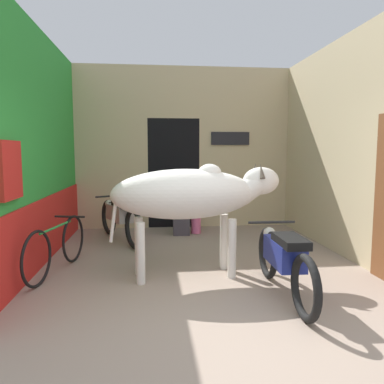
# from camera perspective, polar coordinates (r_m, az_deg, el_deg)

# --- Properties ---
(ground_plane) EXTENTS (30.00, 30.00, 0.00)m
(ground_plane) POSITION_cam_1_polar(r_m,az_deg,el_deg) (3.65, 5.53, -20.05)
(ground_plane) COLOR gray
(wall_left_shopfront) EXTENTS (0.25, 4.67, 3.36)m
(wall_left_shopfront) POSITION_cam_1_polar(r_m,az_deg,el_deg) (5.77, -22.88, 5.84)
(wall_left_shopfront) COLOR green
(wall_left_shopfront) RESTS_ON ground_plane
(wall_back_with_doorway) EXTENTS (4.48, 0.93, 3.36)m
(wall_back_with_doorway) POSITION_cam_1_polar(r_m,az_deg,el_deg) (8.16, -1.99, 5.22)
(wall_back_with_doorway) COLOR #C6B289
(wall_back_with_doorway) RESTS_ON ground_plane
(wall_right_with_door) EXTENTS (0.22, 4.67, 3.36)m
(wall_right_with_door) POSITION_cam_1_polar(r_m,az_deg,el_deg) (6.26, 22.69, 6.15)
(wall_right_with_door) COLOR #C6B289
(wall_right_with_door) RESTS_ON ground_plane
(cow) EXTENTS (2.24, 0.84, 1.47)m
(cow) POSITION_cam_1_polar(r_m,az_deg,el_deg) (4.78, -0.03, -0.41)
(cow) COLOR silver
(cow) RESTS_ON ground_plane
(motorcycle_near) EXTENTS (0.58, 1.88, 0.76)m
(motorcycle_near) POSITION_cam_1_polar(r_m,az_deg,el_deg) (4.34, 13.86, -9.79)
(motorcycle_near) COLOR black
(motorcycle_near) RESTS_ON ground_plane
(motorcycle_far) EXTENTS (0.92, 1.78, 0.78)m
(motorcycle_far) POSITION_cam_1_polar(r_m,az_deg,el_deg) (6.85, -10.91, -3.72)
(motorcycle_far) COLOR black
(motorcycle_far) RESTS_ON ground_plane
(bicycle) EXTENTS (0.51, 1.69, 0.70)m
(bicycle) POSITION_cam_1_polar(r_m,az_deg,el_deg) (5.32, -19.88, -7.86)
(bicycle) COLOR black
(bicycle) RESTS_ON ground_plane
(shopkeeper_seated) EXTENTS (0.45, 0.34, 1.24)m
(shopkeeper_seated) POSITION_cam_1_polar(r_m,az_deg,el_deg) (7.27, -1.72, -1.41)
(shopkeeper_seated) COLOR #3D3842
(shopkeeper_seated) RESTS_ON ground_plane
(plastic_stool) EXTENTS (0.28, 0.28, 0.46)m
(plastic_stool) POSITION_cam_1_polar(r_m,az_deg,el_deg) (7.41, 0.59, -4.42)
(plastic_stool) COLOR #DB6093
(plastic_stool) RESTS_ON ground_plane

